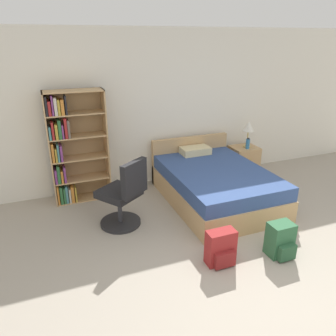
% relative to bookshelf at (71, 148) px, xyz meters
% --- Properties ---
extents(ground_plane, '(14.00, 14.00, 0.00)m').
position_rel_bookshelf_xyz_m(ground_plane, '(1.59, -2.95, -0.87)').
color(ground_plane, '#A39989').
extents(wall_back, '(9.00, 0.06, 2.60)m').
position_rel_bookshelf_xyz_m(wall_back, '(1.59, 0.28, 0.43)').
color(wall_back, silver).
rests_on(wall_back, ground_plane).
extents(bookshelf, '(0.87, 0.32, 1.73)m').
position_rel_bookshelf_xyz_m(bookshelf, '(0.00, 0.00, 0.00)').
color(bookshelf, tan).
rests_on(bookshelf, ground_plane).
extents(bed, '(1.44, 2.04, 0.80)m').
position_rel_bookshelf_xyz_m(bed, '(2.06, -0.80, -0.59)').
color(bed, tan).
rests_on(bed, ground_plane).
extents(office_chair, '(0.70, 0.72, 0.99)m').
position_rel_bookshelf_xyz_m(office_chair, '(0.53, -1.06, -0.42)').
color(office_chair, '#232326').
rests_on(office_chair, ground_plane).
extents(nightstand, '(0.48, 0.44, 0.53)m').
position_rel_bookshelf_xyz_m(nightstand, '(3.10, -0.05, -0.61)').
color(nightstand, tan).
rests_on(nightstand, ground_plane).
extents(table_lamp, '(0.21, 0.21, 0.48)m').
position_rel_bookshelf_xyz_m(table_lamp, '(3.15, -0.05, 0.03)').
color(table_lamp, tan).
rests_on(table_lamp, nightstand).
extents(water_bottle, '(0.07, 0.07, 0.20)m').
position_rel_bookshelf_xyz_m(water_bottle, '(3.09, -0.15, -0.24)').
color(water_bottle, teal).
rests_on(water_bottle, nightstand).
extents(backpack_green, '(0.29, 0.28, 0.42)m').
position_rel_bookshelf_xyz_m(backpack_green, '(2.09, -2.38, -0.67)').
color(backpack_green, '#2D603D').
rests_on(backpack_green, ground_plane).
extents(backpack_red, '(0.33, 0.23, 0.42)m').
position_rel_bookshelf_xyz_m(backpack_red, '(1.36, -2.26, -0.68)').
color(backpack_red, maroon).
rests_on(backpack_red, ground_plane).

